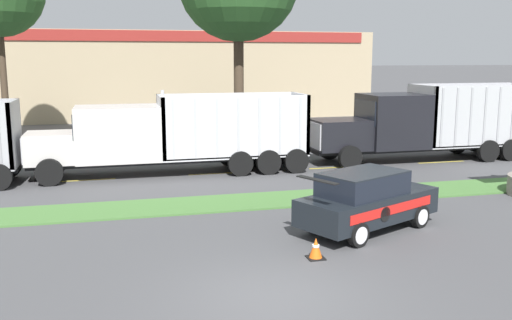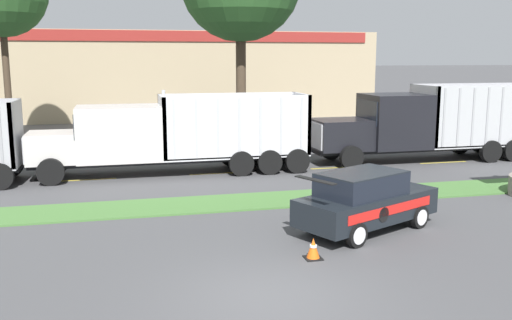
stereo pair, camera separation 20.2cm
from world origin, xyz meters
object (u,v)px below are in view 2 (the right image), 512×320
Objects in this scene: dump_truck_lead at (412,126)px; traffic_cone at (313,249)px; dump_truck_trail at (151,138)px; rally_car at (365,200)px.

traffic_cone is (-9.05, -11.64, -1.40)m from dump_truck_lead.
dump_truck_trail reaches higher than rally_car.
rally_car is 8.99× the size of traffic_cone.
dump_truck_lead reaches higher than traffic_cone.
rally_car is at bearing 39.74° from traffic_cone.
dump_truck_trail is at bearing -178.49° from dump_truck_lead.
dump_truck_trail is 11.84m from traffic_cone.
traffic_cone is at bearing -127.87° from dump_truck_lead.
dump_truck_lead is 2.42× the size of rally_car.
dump_truck_trail is 2.47× the size of rally_car.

